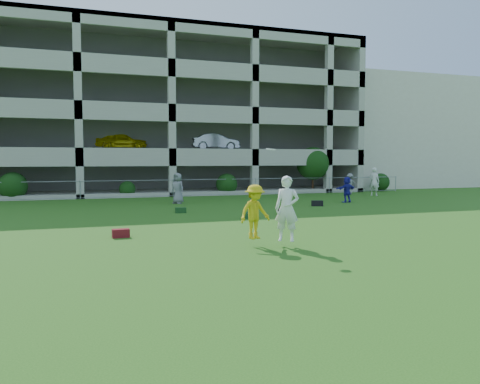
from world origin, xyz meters
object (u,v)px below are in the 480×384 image
object	(u,v)px
bystander_c	(178,188)
parking_garage	(154,119)
bystander_f	(350,184)
bystander_e	(374,182)
frisbee_contest	(267,210)
crate_d	(283,211)
bystander_d	(347,189)
stucco_building	(382,135)

from	to	relation	value
bystander_c	parking_garage	size ratio (longest dim) A/B	0.06
bystander_f	parking_garage	size ratio (longest dim) A/B	0.05
bystander_f	bystander_e	bearing A→B (deg)	110.79
frisbee_contest	crate_d	bearing A→B (deg)	63.15
bystander_c	bystander_e	size ratio (longest dim) A/B	0.89
bystander_c	parking_garage	xyz separation A→B (m)	(0.62, 13.65, 5.13)
bystander_c	frisbee_contest	size ratio (longest dim) A/B	0.65
bystander_e	parking_garage	distance (m)	18.95
bystander_c	bystander_d	size ratio (longest dim) A/B	1.15
bystander_c	bystander_d	world-z (taller)	bystander_c
bystander_c	crate_d	bearing A→B (deg)	-9.57
frisbee_contest	bystander_e	bearing A→B (deg)	47.37
crate_d	stucco_building	bearing A→B (deg)	46.03
bystander_e	crate_d	world-z (taller)	bystander_e
crate_d	parking_garage	world-z (taller)	parking_garage
bystander_c	bystander_f	size ratio (longest dim) A/B	1.16
bystander_e	bystander_f	size ratio (longest dim) A/B	1.31
bystander_c	crate_d	xyz separation A→B (m)	(3.65, -6.76, -0.73)
frisbee_contest	bystander_f	bearing A→B (deg)	52.29
bystander_c	parking_garage	world-z (taller)	parking_garage
bystander_f	frisbee_contest	xyz separation A→B (m)	(-13.48, -17.43, 0.30)
stucco_building	crate_d	xyz separation A→B (m)	(-19.97, -20.71, -4.85)
bystander_d	bystander_f	xyz separation A→B (m)	(3.74, 5.76, -0.01)
bystander_e	stucco_building	bearing A→B (deg)	-72.76
stucco_building	bystander_d	distance (m)	21.90
stucco_building	crate_d	bearing A→B (deg)	-133.97
parking_garage	bystander_e	bearing A→B (deg)	-42.14
bystander_f	crate_d	xyz separation A→B (m)	(-9.78, -10.12, -0.61)
bystander_d	bystander_f	distance (m)	6.87
bystander_e	parking_garage	world-z (taller)	parking_garage
bystander_c	parking_garage	distance (m)	14.59
bystander_e	bystander_f	distance (m)	2.13
bystander_e	parking_garage	bearing A→B (deg)	12.04
crate_d	bystander_e	bearing A→B (deg)	37.74
frisbee_contest	bystander_c	bearing A→B (deg)	89.79
bystander_e	parking_garage	xyz separation A→B (m)	(-13.55, 12.26, 5.02)
stucco_building	bystander_d	size ratio (longest dim) A/B	10.45
bystander_f	frisbee_contest	bearing A→B (deg)	52.31
bystander_e	frisbee_contest	distance (m)	21.00
bystander_d	bystander_e	world-z (taller)	bystander_e
bystander_c	crate_d	distance (m)	7.72
stucco_building	bystander_d	world-z (taller)	stucco_building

